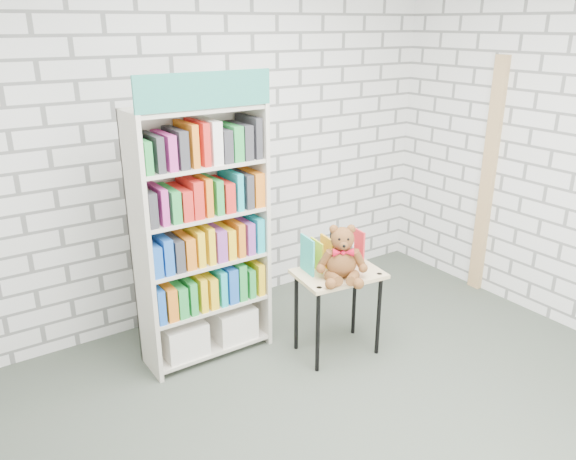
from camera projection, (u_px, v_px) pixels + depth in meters
ground at (362, 434)px, 3.41m from camera, size 4.50×4.50×0.00m
room_shell at (379, 143)px, 2.79m from camera, size 4.52×4.02×2.81m
bookshelf at (202, 235)px, 3.94m from camera, size 0.92×0.36×2.07m
display_table at (338, 284)px, 4.08m from camera, size 0.66×0.50×0.66m
table_books at (332, 251)px, 4.09m from camera, size 0.45×0.24×0.25m
teddy_bear at (342, 258)px, 3.90m from camera, size 0.38×0.36×0.39m
door_trim at (488, 179)px, 4.95m from camera, size 0.05×0.12×2.10m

